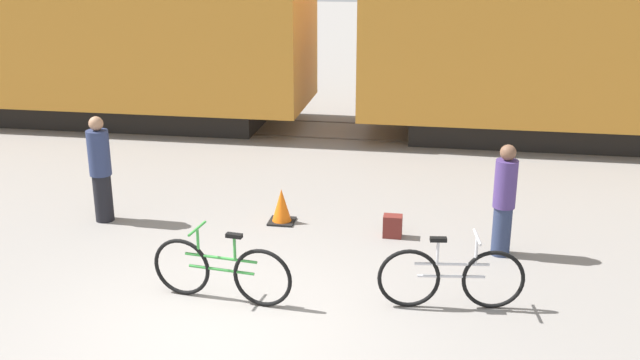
{
  "coord_description": "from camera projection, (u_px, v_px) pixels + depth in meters",
  "views": [
    {
      "loc": [
        2.41,
        -7.36,
        4.4
      ],
      "look_at": [
        0.8,
        2.25,
        1.1
      ],
      "focal_mm": 42.0,
      "sensor_mm": 36.0,
      "label": 1
    }
  ],
  "objects": [
    {
      "name": "rail_far",
      "position": [
        339.0,
        122.0,
        17.77
      ],
      "size": [
        40.33,
        0.07,
        0.01
      ],
      "primitive_type": "cube",
      "color": "#4C4238",
      "rests_on": "ground_plane"
    },
    {
      "name": "backpack",
      "position": [
        393.0,
        226.0,
        11.15
      ],
      "size": [
        0.28,
        0.2,
        0.34
      ],
      "color": "maroon",
      "rests_on": "ground_plane"
    },
    {
      "name": "person_in_purple",
      "position": [
        504.0,
        200.0,
        10.35
      ],
      "size": [
        0.31,
        0.31,
        1.61
      ],
      "rotation": [
        0.0,
        0.0,
        0.43
      ],
      "color": "#283351",
      "rests_on": "ground_plane"
    },
    {
      "name": "freight_train",
      "position": [
        335.0,
        12.0,
        16.25
      ],
      "size": [
        28.33,
        2.92,
        5.07
      ],
      "color": "black",
      "rests_on": "ground_plane"
    },
    {
      "name": "bicycle_green",
      "position": [
        221.0,
        271.0,
        9.18
      ],
      "size": [
        1.82,
        0.46,
        0.94
      ],
      "color": "black",
      "rests_on": "ground_plane"
    },
    {
      "name": "ground_plane",
      "position": [
        220.0,
        328.0,
        8.66
      ],
      "size": [
        80.0,
        80.0,
        0.0
      ],
      "primitive_type": "plane",
      "color": "gray"
    },
    {
      "name": "traffic_cone",
      "position": [
        282.0,
        207.0,
        11.68
      ],
      "size": [
        0.4,
        0.4,
        0.55
      ],
      "color": "black",
      "rests_on": "ground_plane"
    },
    {
      "name": "rail_near",
      "position": [
        330.0,
        138.0,
        16.43
      ],
      "size": [
        40.33,
        0.07,
        0.01
      ],
      "primitive_type": "cube",
      "color": "#4C4238",
      "rests_on": "ground_plane"
    },
    {
      "name": "bicycle_silver",
      "position": [
        451.0,
        277.0,
        9.0
      ],
      "size": [
        1.77,
        0.46,
        0.95
      ],
      "color": "black",
      "rests_on": "ground_plane"
    },
    {
      "name": "person_in_navy",
      "position": [
        100.0,
        169.0,
        11.57
      ],
      "size": [
        0.34,
        0.34,
        1.69
      ],
      "rotation": [
        0.0,
        0.0,
        5.26
      ],
      "color": "black",
      "rests_on": "ground_plane"
    }
  ]
}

